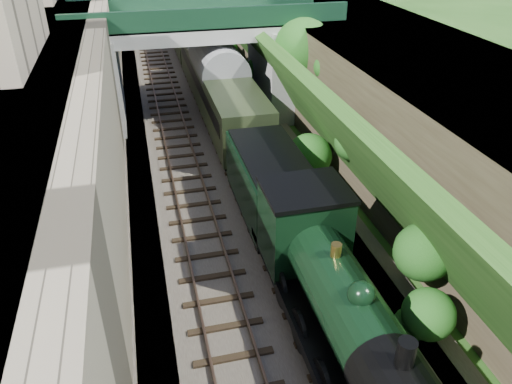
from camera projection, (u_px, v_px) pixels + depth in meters
trackbed at (210, 137)px, 29.70m from camera, size 10.00×90.00×0.20m
retaining_wall at (106, 90)px, 26.85m from camera, size 1.00×90.00×7.00m
street_plateau_left at (37, 95)px, 26.13m from camera, size 6.00×90.00×7.00m
street_plateau_right at (363, 76)px, 30.13m from camera, size 8.00×90.00×6.25m
embankment_slope at (299, 94)px, 28.33m from camera, size 4.48×90.00×6.51m
track_left at (176, 138)px, 29.22m from camera, size 2.50×90.00×0.20m
track_right at (230, 133)px, 29.88m from camera, size 2.50×90.00×0.20m
road_bridge at (212, 52)px, 31.24m from camera, size 16.00×6.40×7.25m
tree at (304, 51)px, 29.26m from camera, size 3.60×3.80×6.60m
locomotive at (334, 295)px, 15.21m from camera, size 3.10×10.22×3.83m
tender at (270, 187)px, 21.51m from camera, size 2.70×6.00×3.05m
coach_front at (219, 86)px, 31.86m from camera, size 2.90×18.00×3.70m
coach_middle at (184, 25)px, 47.61m from camera, size 2.90×18.00×3.70m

